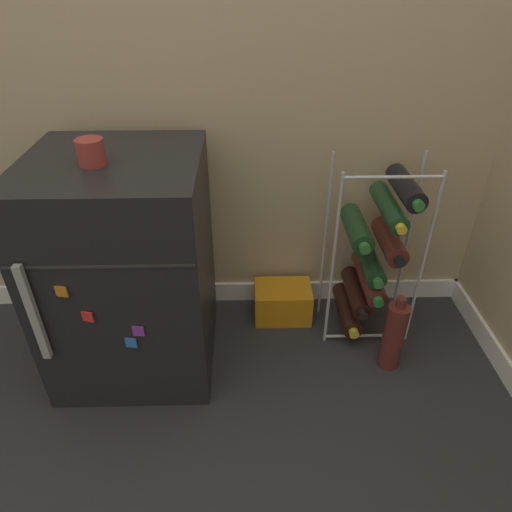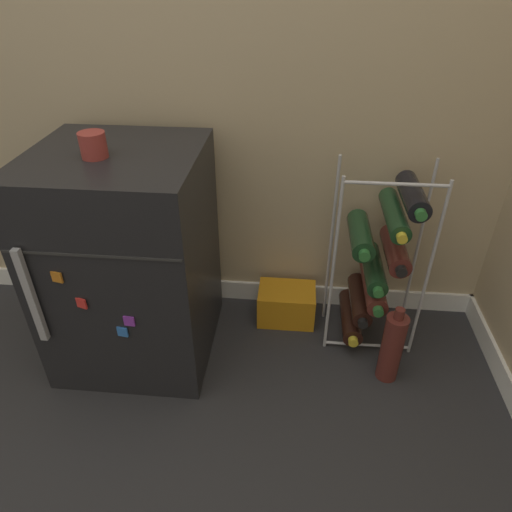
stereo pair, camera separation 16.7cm
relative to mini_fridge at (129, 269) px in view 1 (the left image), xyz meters
The scene contains 6 objects.
ground_plane 0.62m from the mini_fridge, 29.76° to the right, with size 14.00×14.00×0.00m, color #28282B.
mini_fridge is the anchor object (origin of this frame).
wine_rack 0.91m from the mini_fridge, ahead, with size 0.35×0.32×0.74m.
soda_box 0.69m from the mini_fridge, 19.81° to the left, with size 0.24×0.17×0.15m.
fridge_top_cup 0.45m from the mini_fridge, 128.98° to the right, with size 0.08×0.08×0.08m.
loose_bottle_floor 0.99m from the mini_fridge, ahead, with size 0.08×0.08×0.32m.
Camera 1 is at (0.01, -1.09, 1.33)m, focal length 32.00 mm.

